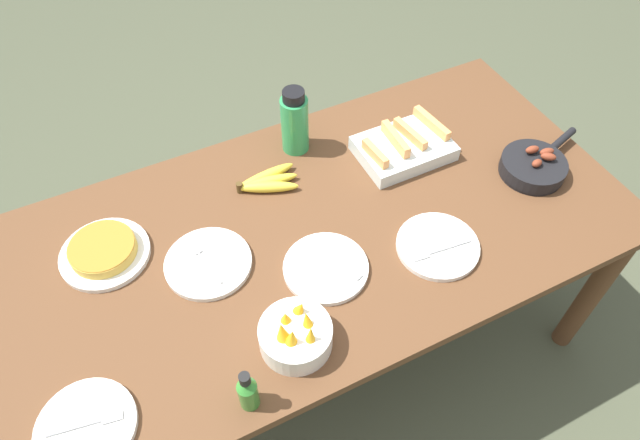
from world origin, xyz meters
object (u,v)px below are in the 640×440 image
at_px(banana_bunch, 266,182).
at_px(empty_plate_near_front, 86,427).
at_px(empty_plate_far_left, 438,246).
at_px(hot_sauce_bottle, 248,391).
at_px(empty_plate_far_right, 326,268).
at_px(frittata_plate_center, 104,251).
at_px(empty_plate_mid_edge, 208,263).
at_px(water_bottle, 295,122).
at_px(melon_tray, 404,147).
at_px(skillet, 534,166).
at_px(fruit_bowl_mango, 295,335).

distance_m(banana_bunch, empty_plate_near_front, 0.83).
bearing_deg(banana_bunch, empty_plate_far_left, -52.02).
bearing_deg(hot_sauce_bottle, empty_plate_far_right, 37.99).
relative_size(empty_plate_far_right, hot_sauce_bottle, 1.63).
height_order(frittata_plate_center, empty_plate_mid_edge, frittata_plate_center).
xyz_separation_m(banana_bunch, water_bottle, (0.15, 0.12, 0.09)).
bearing_deg(water_bottle, empty_plate_near_front, -142.42).
xyz_separation_m(melon_tray, empty_plate_far_left, (-0.11, -0.37, -0.02)).
relative_size(skillet, empty_plate_far_left, 1.38).
bearing_deg(skillet, empty_plate_far_right, 166.14).
distance_m(banana_bunch, fruit_bowl_mango, 0.54).
bearing_deg(empty_plate_far_left, fruit_bowl_mango, -169.38).
height_order(frittata_plate_center, hot_sauce_bottle, hot_sauce_bottle).
bearing_deg(skillet, empty_plate_mid_edge, 156.50).
xyz_separation_m(frittata_plate_center, empty_plate_near_front, (-0.15, -0.46, -0.01)).
height_order(frittata_plate_center, fruit_bowl_mango, fruit_bowl_mango).
relative_size(banana_bunch, hot_sauce_bottle, 1.42).
bearing_deg(melon_tray, empty_plate_mid_edge, -169.19).
distance_m(frittata_plate_center, empty_plate_mid_edge, 0.29).
xyz_separation_m(skillet, frittata_plate_center, (-1.28, 0.27, -0.01)).
distance_m(empty_plate_near_front, empty_plate_far_right, 0.69).
height_order(melon_tray, hot_sauce_bottle, hot_sauce_bottle).
distance_m(empty_plate_mid_edge, water_bottle, 0.53).
relative_size(frittata_plate_center, hot_sauce_bottle, 1.73).
height_order(skillet, empty_plate_far_right, skillet).
distance_m(skillet, empty_plate_far_left, 0.45).
distance_m(skillet, frittata_plate_center, 1.31).
distance_m(fruit_bowl_mango, water_bottle, 0.71).
bearing_deg(skillet, empty_plate_far_left, 177.94).
xyz_separation_m(water_bottle, hot_sauce_bottle, (-0.45, -0.73, -0.04)).
bearing_deg(hot_sauce_bottle, frittata_plate_center, 109.82).
relative_size(empty_plate_mid_edge, fruit_bowl_mango, 1.32).
xyz_separation_m(melon_tray, empty_plate_mid_edge, (-0.71, -0.14, -0.02)).
bearing_deg(skillet, frittata_plate_center, 150.86).
xyz_separation_m(frittata_plate_center, hot_sauce_bottle, (0.20, -0.57, 0.04)).
xyz_separation_m(empty_plate_far_left, water_bottle, (-0.19, 0.55, 0.10)).
bearing_deg(melon_tray, frittata_plate_center, 178.72).
distance_m(empty_plate_near_front, water_bottle, 1.02).
height_order(empty_plate_near_front, empty_plate_mid_edge, same).
relative_size(empty_plate_mid_edge, water_bottle, 1.06).
distance_m(empty_plate_far_left, water_bottle, 0.59).
xyz_separation_m(empty_plate_mid_edge, hot_sauce_bottle, (-0.04, -0.41, 0.05)).
bearing_deg(empty_plate_far_right, fruit_bowl_mango, -135.37).
relative_size(banana_bunch, skillet, 0.63).
xyz_separation_m(skillet, empty_plate_near_front, (-1.43, -0.19, -0.02)).
distance_m(frittata_plate_center, empty_plate_far_left, 0.93).
distance_m(skillet, empty_plate_far_right, 0.75).
distance_m(melon_tray, skillet, 0.41).
relative_size(banana_bunch, empty_plate_mid_edge, 0.85).
bearing_deg(banana_bunch, empty_plate_near_front, -142.28).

